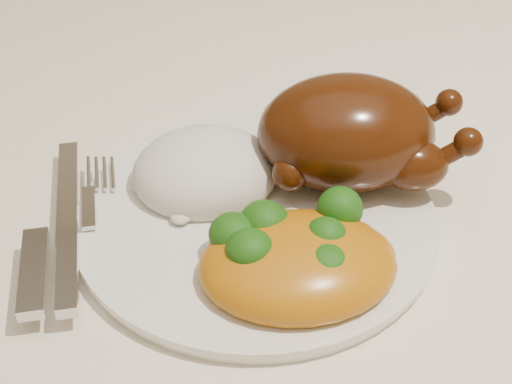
{
  "coord_description": "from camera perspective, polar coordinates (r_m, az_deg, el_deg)",
  "views": [
    {
      "loc": [
        -0.08,
        -0.55,
        1.13
      ],
      "look_at": [
        -0.09,
        -0.13,
        0.8
      ],
      "focal_mm": 50.0,
      "sensor_mm": 36.0,
      "label": 1
    }
  ],
  "objects": [
    {
      "name": "roast_chicken",
      "position": [
        0.57,
        7.63,
        4.73
      ],
      "size": [
        0.17,
        0.12,
        0.09
      ],
      "rotation": [
        0.0,
        0.0,
        0.07
      ],
      "color": "#401906",
      "rests_on": "dinner_plate"
    },
    {
      "name": "dining_table",
      "position": [
        0.72,
        7.6,
        -2.45
      ],
      "size": [
        1.6,
        0.9,
        0.76
      ],
      "color": "brown",
      "rests_on": "floor"
    },
    {
      "name": "cutlery",
      "position": [
        0.53,
        -15.39,
        -3.86
      ],
      "size": [
        0.06,
        0.2,
        0.01
      ],
      "rotation": [
        0.0,
        0.0,
        0.23
      ],
      "color": "silver",
      "rests_on": "dinner_plate"
    },
    {
      "name": "mac_and_cheese",
      "position": [
        0.49,
        3.69,
        -5.24
      ],
      "size": [
        0.15,
        0.13,
        0.06
      ],
      "rotation": [
        0.0,
        0.0,
        0.17
      ],
      "color": "#B86F0B",
      "rests_on": "dinner_plate"
    },
    {
      "name": "rice_mound",
      "position": [
        0.57,
        -4.07,
        1.59
      ],
      "size": [
        0.14,
        0.13,
        0.06
      ],
      "rotation": [
        0.0,
        0.0,
        0.24
      ],
      "color": "silver",
      "rests_on": "dinner_plate"
    },
    {
      "name": "dinner_plate",
      "position": [
        0.55,
        -0.0,
        -2.11
      ],
      "size": [
        0.33,
        0.33,
        0.01
      ],
      "primitive_type": "cylinder",
      "rotation": [
        0.0,
        0.0,
        0.25
      ],
      "color": "white",
      "rests_on": "tablecloth"
    },
    {
      "name": "tablecloth",
      "position": [
        0.68,
        8.11,
        2.27
      ],
      "size": [
        1.73,
        1.03,
        0.18
      ],
      "color": "white",
      "rests_on": "dining_table"
    }
  ]
}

